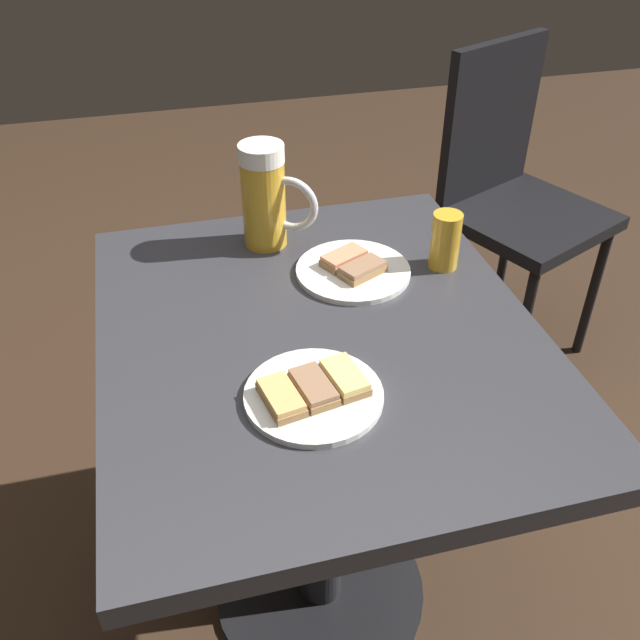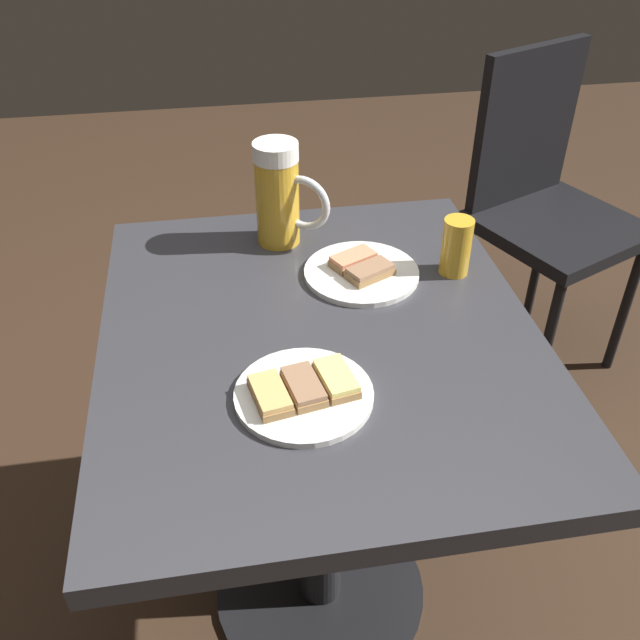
{
  "view_description": "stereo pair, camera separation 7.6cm",
  "coord_description": "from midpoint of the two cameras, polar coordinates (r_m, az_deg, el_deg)",
  "views": [
    {
      "loc": [
        0.21,
        0.83,
        1.36
      ],
      "look_at": [
        0.0,
        0.0,
        0.73
      ],
      "focal_mm": 39.25,
      "sensor_mm": 36.0,
      "label": 1
    },
    {
      "loc": [
        0.14,
        0.84,
        1.36
      ],
      "look_at": [
        0.0,
        0.0,
        0.73
      ],
      "focal_mm": 39.25,
      "sensor_mm": 36.0,
      "label": 2
    }
  ],
  "objects": [
    {
      "name": "cafe_chair",
      "position": [
        2.01,
        14.27,
        10.3
      ],
      "size": [
        0.5,
        0.5,
        0.88
      ],
      "rotation": [
        0.0,
        0.0,
        0.42
      ],
      "color": "black",
      "rests_on": "ground_plane"
    },
    {
      "name": "beer_glass_small",
      "position": [
        1.22,
        8.42,
        6.38
      ],
      "size": [
        0.05,
        0.05,
        0.1
      ],
      "primitive_type": "cylinder",
      "color": "gold",
      "rests_on": "cafe_table"
    },
    {
      "name": "plate_near",
      "position": [
        0.96,
        -2.81,
        -6.0
      ],
      "size": [
        0.19,
        0.19,
        0.03
      ],
      "color": "white",
      "rests_on": "cafe_table"
    },
    {
      "name": "ground_plane",
      "position": [
        1.61,
        -1.45,
        -21.19
      ],
      "size": [
        6.0,
        6.0,
        0.0
      ],
      "primitive_type": "plane",
      "color": "#382619"
    },
    {
      "name": "cafe_table",
      "position": [
        1.18,
        -1.85,
        -6.92
      ],
      "size": [
        0.67,
        0.79,
        0.71
      ],
      "color": "black",
      "rests_on": "ground_plane"
    },
    {
      "name": "plate_far",
      "position": [
        1.21,
        0.92,
        4.12
      ],
      "size": [
        0.2,
        0.2,
        0.03
      ],
      "color": "white",
      "rests_on": "cafe_table"
    },
    {
      "name": "beer_mug",
      "position": [
        1.26,
        -6.13,
        9.93
      ],
      "size": [
        0.13,
        0.1,
        0.19
      ],
      "color": "gold",
      "rests_on": "cafe_table"
    }
  ]
}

